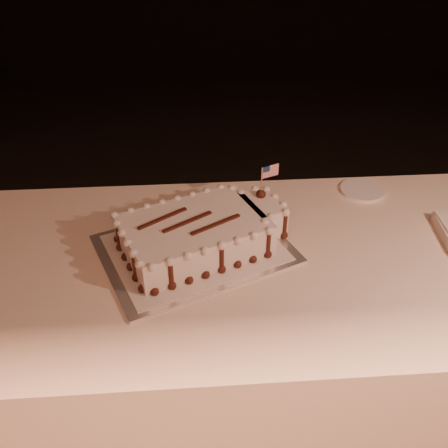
{
  "coord_description": "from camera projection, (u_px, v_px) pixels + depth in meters",
  "views": [
    {
      "loc": [
        -0.14,
        -0.43,
        1.6
      ],
      "look_at": [
        -0.06,
        0.64,
        0.83
      ],
      "focal_mm": 40.0,
      "sensor_mm": 36.0,
      "label": 1
    }
  ],
  "objects": [
    {
      "name": "side_plate",
      "position": [
        362.0,
        190.0,
        1.61
      ],
      "size": [
        0.14,
        0.14,
        0.01
      ],
      "primitive_type": "cylinder",
      "color": "white",
      "rests_on": "banquet_table"
    },
    {
      "name": "doily",
      "position": [
        195.0,
        247.0,
        1.36
      ],
      "size": [
        0.53,
        0.47,
        0.0
      ],
      "primitive_type": "cube",
      "rotation": [
        0.0,
        0.0,
        0.39
      ],
      "color": "silver",
      "rests_on": "cake_board"
    },
    {
      "name": "banquet_table",
      "position": [
        245.0,
        351.0,
        1.56
      ],
      "size": [
        2.4,
        0.8,
        0.75
      ],
      "primitive_type": "cube",
      "color": "#FFDDC5",
      "rests_on": "ground"
    },
    {
      "name": "room_shell",
      "position": [
        339.0,
        131.0,
        0.47
      ],
      "size": [
        6.1,
        8.1,
        2.9
      ],
      "color": "black",
      "rests_on": "ground"
    },
    {
      "name": "cake_board",
      "position": [
        195.0,
        249.0,
        1.36
      ],
      "size": [
        0.59,
        0.53,
        0.01
      ],
      "primitive_type": "cube",
      "rotation": [
        0.0,
        0.0,
        0.39
      ],
      "color": "white",
      "rests_on": "banquet_table"
    },
    {
      "name": "sheet_cake",
      "position": [
        203.0,
        232.0,
        1.34
      ],
      "size": [
        0.48,
        0.37,
        0.18
      ],
      "color": "white",
      "rests_on": "doily"
    }
  ]
}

